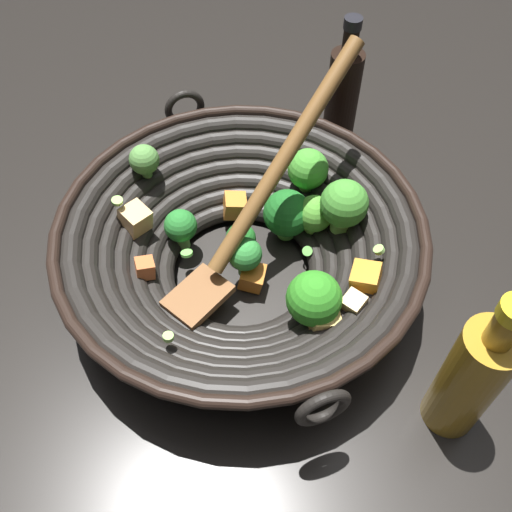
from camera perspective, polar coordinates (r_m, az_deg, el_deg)
name	(u,v)px	position (r m, az deg, el deg)	size (l,w,h in m)	color
ground_plane	(242,279)	(0.71, -1.40, -2.24)	(4.00, 4.00, 0.00)	black
wok	(244,245)	(0.66, -1.25, 1.13)	(0.42, 0.42, 0.24)	black
soy_sauce_bottle	(342,96)	(0.83, 8.55, 15.36)	(0.05, 0.05, 0.20)	black
cooking_oil_bottle	(471,377)	(0.58, 20.50, -11.18)	(0.05, 0.05, 0.21)	#AD7F23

